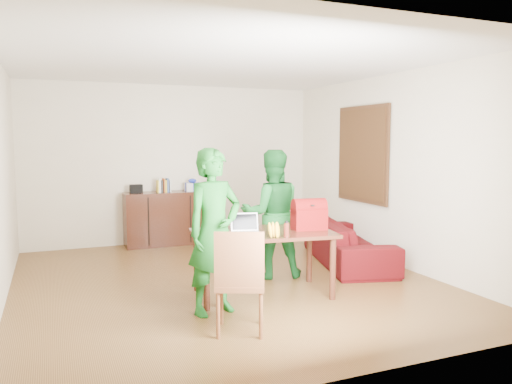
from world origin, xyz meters
name	(u,v)px	position (x,y,z in m)	size (l,w,h in m)	color
room	(223,177)	(0.01, 0.13, 1.31)	(5.20, 5.70, 2.90)	#442A11
table	(263,239)	(0.21, -0.65, 0.65)	(1.67, 1.08, 0.74)	black
chair	(240,302)	(-0.41, -1.60, 0.28)	(0.57, 0.56, 0.97)	brown
person_near	(214,231)	(-0.47, -1.00, 0.85)	(0.62, 0.41, 1.69)	#135718
person_far	(272,214)	(0.63, 0.03, 0.82)	(0.80, 0.62, 1.65)	#145A1F
laptop	(246,230)	(-0.02, -0.71, 0.78)	(0.35, 0.28, 0.22)	white
bananas	(274,235)	(0.19, -1.02, 0.77)	(0.17, 0.11, 0.06)	gold
bottle	(286,229)	(0.33, -1.03, 0.82)	(0.06, 0.06, 0.17)	#501B12
red_bag	(309,217)	(0.77, -0.73, 0.88)	(0.38, 0.22, 0.28)	maroon
sofa	(348,242)	(1.95, 0.28, 0.31)	(2.11, 0.82, 0.62)	#37070F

